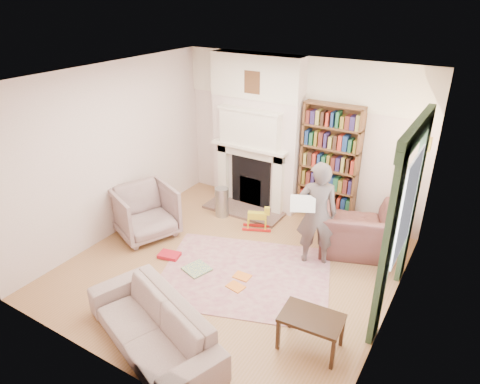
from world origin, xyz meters
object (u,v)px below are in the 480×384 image
Objects in this scene: man_reading at (317,214)px; coffee_table at (310,332)px; bookcase at (330,159)px; sofa at (152,326)px; armchair_left at (145,212)px; rocking_horse at (257,218)px; armchair_reading at (356,230)px; paraffin_heater at (222,202)px.

coffee_table is at bearing 84.87° from man_reading.
coffee_table is (0.64, -1.66, -0.59)m from man_reading.
bookcase is 4.04m from sofa.
sofa is (1.79, -1.84, -0.14)m from armchair_left.
armchair_reading is at bearing -16.09° from rocking_horse.
man_reading is 2.96× the size of paraffin_heater.
armchair_left is 1.89m from rocking_horse.
sofa is 3.61× the size of paraffin_heater.
armchair_reading is 1.67m from rocking_horse.
sofa is at bearing -153.34° from coffee_table.
man_reading reaches higher than armchair_left.
bookcase is at bearing -63.19° from armchair_reading.
coffee_table reaches higher than rocking_horse.
coffee_table is (0.97, -2.98, -0.95)m from bookcase.
paraffin_heater reaches higher than rocking_horse.
bookcase is 1.60m from rocking_horse.
sofa is 2.97m from rocking_horse.
bookcase is at bearing 23.62° from rocking_horse.
sofa is 3.24m from paraffin_heater.
armchair_reading reaches higher than coffee_table.
armchair_left is at bearing 154.55° from sofa.
armchair_reading is (0.78, -0.72, -0.79)m from bookcase.
armchair_left is 1.42m from paraffin_heater.
rocking_horse is at bearing 115.72° from sofa.
armchair_reading reaches higher than paraffin_heater.
man_reading is 3.27× the size of rocking_horse.
coffee_table is at bearing 50.90° from sofa.
sofa is 2.84× the size of coffee_table.
armchair_left is at bearing -139.16° from bookcase.
man_reading is (2.71, 0.74, 0.39)m from armchair_left.
sofa is 2.79m from man_reading.
man_reading is 1.87m from coffee_table.
paraffin_heater is at bearing -7.25° from armchair_left.
bookcase is 2.07m from paraffin_heater.
armchair_reading is at bearing -153.14° from man_reading.
coffee_table is at bearing -81.74° from armchair_left.
rocking_horse is at bearing -43.63° from man_reading.
man_reading is at bearing -13.40° from paraffin_heater.
sofa is 1.22× the size of man_reading.
armchair_reading is at bearing 91.00° from coffee_table.
rocking_horse is (0.79, -0.10, -0.06)m from paraffin_heater.
armchair_left is (-2.38, -2.06, -0.75)m from bookcase.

